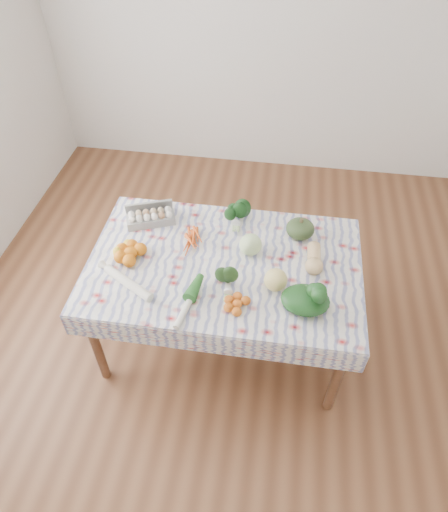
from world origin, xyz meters
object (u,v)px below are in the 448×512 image
(egg_carton, at_px, (151,218))
(kabocha_squash, at_px, (300,229))
(cabbage, at_px, (250,245))
(grapefruit, at_px, (276,280))
(dining_table, at_px, (224,272))
(butternut_squash, at_px, (314,258))

(egg_carton, distance_m, kabocha_squash, 0.98)
(cabbage, xyz_separation_m, grapefruit, (0.17, -0.26, -0.00))
(kabocha_squash, height_order, grapefruit, grapefruit)
(dining_table, height_order, kabocha_squash, kabocha_squash)
(egg_carton, bearing_deg, dining_table, -49.30)
(grapefruit, bearing_deg, butternut_squash, 45.52)
(dining_table, xyz_separation_m, grapefruit, (0.32, -0.15, 0.15))
(cabbage, height_order, butternut_squash, cabbage)
(egg_carton, distance_m, butternut_squash, 1.09)
(dining_table, bearing_deg, kabocha_squash, 35.17)
(dining_table, height_order, cabbage, cabbage)
(butternut_squash, bearing_deg, egg_carton, 167.48)
(butternut_squash, bearing_deg, dining_table, -173.61)
(kabocha_squash, bearing_deg, grapefruit, -104.96)
(egg_carton, bearing_deg, butternut_squash, -32.48)
(grapefruit, bearing_deg, dining_table, 154.53)
(kabocha_squash, height_order, cabbage, cabbage)
(dining_table, bearing_deg, egg_carton, 151.52)
(kabocha_squash, relative_size, butternut_squash, 0.78)
(kabocha_squash, xyz_separation_m, cabbage, (-0.30, -0.20, 0.01))
(dining_table, bearing_deg, cabbage, 36.75)
(kabocha_squash, bearing_deg, dining_table, -144.83)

